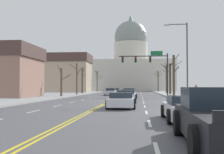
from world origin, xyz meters
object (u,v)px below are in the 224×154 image
object	(u,v)px
sedan_near_03	(121,101)
sedan_oncoming_00	(111,92)
pedestrian_00	(196,91)
pickup_truck_near_05	(224,119)
street_lamp_right	(184,54)
sedan_near_04	(186,109)
sedan_near_02	(126,97)
sedan_near_00	(129,93)
sedan_oncoming_01	(115,91)
bicycle_parked	(185,95)
signal_gantry	(150,63)
sedan_near_01	(128,95)

from	to	relation	value
sedan_near_03	sedan_oncoming_00	xyz separation A→B (m)	(-3.72, 29.73, 0.05)
sedan_oncoming_00	pedestrian_00	size ratio (longest dim) A/B	2.80
sedan_near_03	pickup_truck_near_05	bearing A→B (deg)	-74.92
street_lamp_right	sedan_near_04	xyz separation A→B (m)	(-2.67, -17.82, -4.48)
sedan_near_02	pickup_truck_near_05	distance (m)	20.22
sedan_near_00	sedan_oncoming_01	bearing A→B (deg)	102.01
bicycle_parked	sedan_oncoming_01	bearing A→B (deg)	113.37
sedan_near_04	street_lamp_right	bearing A→B (deg)	81.48
sedan_near_04	sedan_oncoming_01	xyz separation A→B (m)	(-7.10, 45.33, 0.02)
sedan_near_02	sedan_near_04	world-z (taller)	sedan_near_02
signal_gantry	sedan_oncoming_01	distance (m)	14.77
pedestrian_00	street_lamp_right	bearing A→B (deg)	148.75
sedan_near_00	sedan_near_04	distance (m)	29.01
pickup_truck_near_05	sedan_oncoming_00	xyz separation A→B (m)	(-7.24, 42.77, -0.12)
pickup_truck_near_05	sedan_oncoming_01	size ratio (longest dim) A/B	1.25
pickup_truck_near_05	signal_gantry	bearing A→B (deg)	90.69
sedan_near_02	sedan_near_04	distance (m)	14.73
sedan_oncoming_01	sedan_oncoming_00	bearing A→B (deg)	-90.37
sedan_near_00	sedan_near_04	bearing A→B (deg)	-82.92
pickup_truck_near_05	bicycle_parked	world-z (taller)	pickup_truck_near_05
sedan_oncoming_00	bicycle_parked	world-z (taller)	sedan_oncoming_00
pedestrian_00	sedan_near_00	bearing A→B (deg)	122.26
signal_gantry	sedan_near_03	bearing A→B (deg)	-96.78
bicycle_parked	street_lamp_right	bearing A→B (deg)	-100.06
sedan_near_00	pickup_truck_near_05	size ratio (longest dim) A/B	0.78
sedan_near_01	bicycle_parked	xyz separation A→B (m)	(6.71, -0.43, -0.08)
sedan_oncoming_01	pickup_truck_near_05	bearing A→B (deg)	-81.97
signal_gantry	sedan_oncoming_01	size ratio (longest dim) A/B	1.74
street_lamp_right	sedan_near_02	xyz separation A→B (m)	(-6.08, -3.49, -4.46)
sedan_near_02	sedan_oncoming_01	size ratio (longest dim) A/B	1.01
signal_gantry	sedan_near_04	distance (m)	33.38
sedan_oncoming_00	bicycle_parked	bearing A→B (deg)	-56.69
pedestrian_00	bicycle_parked	size ratio (longest dim) A/B	0.91
street_lamp_right	sedan_near_00	world-z (taller)	street_lamp_right
sedan_near_02	sedan_near_03	bearing A→B (deg)	-90.10
sedan_near_00	sedan_near_04	xyz separation A→B (m)	(3.58, -28.79, -0.06)
sedan_near_00	sedan_near_01	size ratio (longest dim) A/B	1.01
pedestrian_00	sedan_near_04	bearing A→B (deg)	-102.39
sedan_oncoming_01	pedestrian_00	xyz separation A→B (m)	(10.87, -28.18, 0.46)
sedan_near_01	pickup_truck_near_05	size ratio (longest dim) A/B	0.77
sedan_oncoming_01	sedan_near_03	bearing A→B (deg)	-84.46
sedan_oncoming_00	bicycle_parked	xyz separation A→B (m)	(10.44, -15.88, -0.10)
pickup_truck_near_05	pedestrian_00	size ratio (longest dim) A/B	3.52
street_lamp_right	pedestrian_00	size ratio (longest dim) A/B	5.10
signal_gantry	sedan_near_02	size ratio (longest dim) A/B	1.72
pedestrian_00	bicycle_parked	xyz separation A→B (m)	(-0.48, 4.15, -0.55)
sedan_near_00	bicycle_parked	distance (m)	10.16
sedan_near_02	bicycle_parked	xyz separation A→B (m)	(6.70, 6.97, -0.08)
street_lamp_right	sedan_oncoming_01	world-z (taller)	street_lamp_right
pickup_truck_near_05	pedestrian_00	world-z (taller)	pedestrian_00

